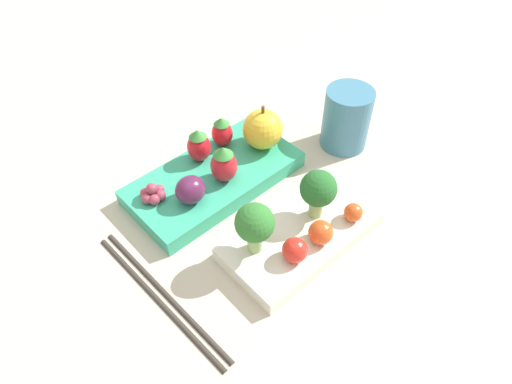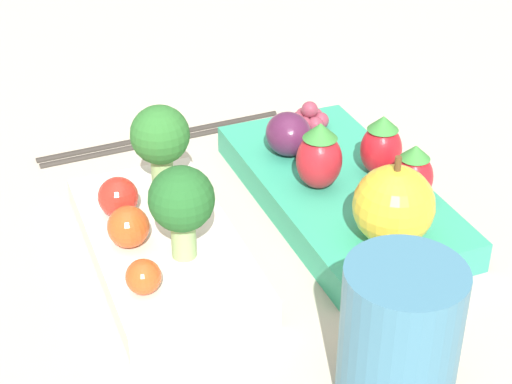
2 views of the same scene
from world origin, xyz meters
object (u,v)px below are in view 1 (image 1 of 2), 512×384
(cherry_tomato_1, at_px, (320,233))
(apple, at_px, (263,129))
(plum, at_px, (190,190))
(strawberry_1, at_px, (199,145))
(chopsticks_pair, at_px, (158,293))
(strawberry_0, at_px, (226,162))
(drinking_cup, at_px, (346,119))
(strawberry_2, at_px, (222,132))
(bento_box_savoury, at_px, (300,236))
(broccoli_floret_1, at_px, (318,190))
(grape_cluster, at_px, (153,193))
(bento_box_fruit, at_px, (217,176))
(cherry_tomato_0, at_px, (295,250))
(cherry_tomato_2, at_px, (353,212))
(broccoli_floret_0, at_px, (255,224))

(cherry_tomato_1, relative_size, apple, 0.44)
(apple, height_order, plum, apple)
(strawberry_1, height_order, plum, strawberry_1)
(plum, xyz_separation_m, chopsticks_pair, (0.10, 0.06, -0.04))
(strawberry_0, relative_size, drinking_cup, 0.59)
(strawberry_0, relative_size, strawberry_2, 1.17)
(bento_box_savoury, bearing_deg, apple, -123.12)
(plum, bearing_deg, broccoli_floret_1, 122.91)
(broccoli_floret_1, height_order, grape_cluster, broccoli_floret_1)
(bento_box_fruit, xyz_separation_m, grape_cluster, (0.08, -0.02, 0.02))
(cherry_tomato_0, distance_m, grape_cluster, 0.18)
(cherry_tomato_2, bearing_deg, grape_cluster, -56.39)
(cherry_tomato_2, bearing_deg, broccoli_floret_1, -58.73)
(strawberry_1, bearing_deg, chopsticks_pair, 31.93)
(bento_box_fruit, height_order, strawberry_2, strawberry_2)
(broccoli_floret_0, height_order, cherry_tomato_0, broccoli_floret_0)
(broccoli_floret_1, distance_m, strawberry_2, 0.17)
(broccoli_floret_0, relative_size, strawberry_1, 1.37)
(drinking_cup, bearing_deg, apple, -34.31)
(bento_box_savoury, height_order, chopsticks_pair, bento_box_savoury)
(plum, relative_size, chopsticks_pair, 0.17)
(cherry_tomato_2, bearing_deg, plum, -57.46)
(bento_box_fruit, relative_size, strawberry_1, 4.94)
(plum, bearing_deg, strawberry_2, -156.49)
(strawberry_2, distance_m, plum, 0.11)
(broccoli_floret_1, height_order, strawberry_2, broccoli_floret_1)
(broccoli_floret_0, height_order, grape_cluster, broccoli_floret_0)
(bento_box_fruit, relative_size, strawberry_0, 4.57)
(broccoli_floret_1, height_order, cherry_tomato_1, broccoli_floret_1)
(cherry_tomato_1, distance_m, cherry_tomato_2, 0.05)
(bento_box_savoury, xyz_separation_m, cherry_tomato_0, (0.03, 0.02, 0.02))
(cherry_tomato_0, height_order, apple, apple)
(apple, bearing_deg, strawberry_1, -30.36)
(apple, bearing_deg, plum, 0.48)
(broccoli_floret_1, xyz_separation_m, strawberry_1, (0.02, -0.17, -0.02))
(broccoli_floret_0, bearing_deg, grape_cluster, -79.85)
(bento_box_savoury, relative_size, chopsticks_pair, 0.92)
(chopsticks_pair, bearing_deg, plum, -151.64)
(broccoli_floret_0, distance_m, plum, 0.10)
(cherry_tomato_0, distance_m, strawberry_1, 0.19)
(cherry_tomato_2, xyz_separation_m, strawberry_2, (0.00, -0.20, 0.01))
(cherry_tomato_1, height_order, chopsticks_pair, cherry_tomato_1)
(broccoli_floret_0, height_order, cherry_tomato_1, broccoli_floret_0)
(plum, xyz_separation_m, grape_cluster, (0.03, -0.04, -0.01))
(broccoli_floret_0, relative_size, chopsticks_pair, 0.30)
(broccoli_floret_0, relative_size, cherry_tomato_2, 2.94)
(bento_box_fruit, bearing_deg, broccoli_floret_0, 63.03)
(drinking_cup, distance_m, chopsticks_pair, 0.33)
(broccoli_floret_0, relative_size, broccoli_floret_1, 1.01)
(strawberry_1, height_order, grape_cluster, strawberry_1)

